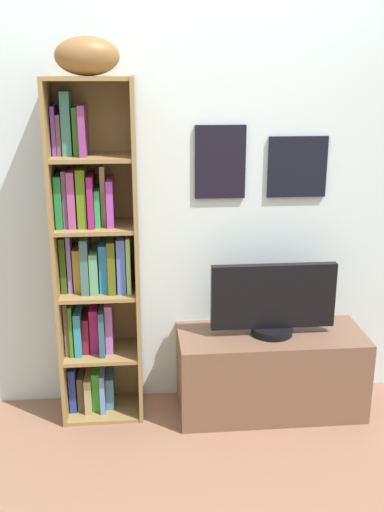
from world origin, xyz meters
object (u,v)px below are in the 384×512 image
(tv_stand, at_px, (270,372))
(football, at_px, (87,56))
(bookshelf, at_px, (93,263))
(television, at_px, (273,301))

(tv_stand, bearing_deg, football, 176.11)
(bookshelf, bearing_deg, tv_stand, -5.67)
(bookshelf, xyz_separation_m, tv_stand, (0.93, -0.09, -0.62))
(tv_stand, distance_m, television, 0.42)
(bookshelf, distance_m, football, 1.01)
(tv_stand, xyz_separation_m, television, (-0.00, 0.00, 0.42))
(bookshelf, relative_size, tv_stand, 1.77)
(football, relative_size, television, 0.45)
(football, distance_m, television, 1.52)
(bookshelf, relative_size, football, 5.91)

